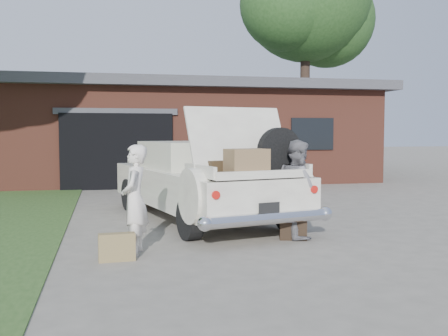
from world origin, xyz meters
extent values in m
plane|color=gray|center=(0.00, 0.00, 0.00)|extent=(90.00, 90.00, 0.00)
cube|color=brown|center=(1.00, 11.50, 1.50)|extent=(12.00, 7.00, 3.00)
cube|color=#4C4C51|center=(1.00, 11.50, 3.15)|extent=(12.80, 7.80, 0.30)
cube|color=black|center=(-1.50, 8.05, 1.10)|extent=(3.20, 0.30, 2.20)
cube|color=#4C4C51|center=(-1.50, 7.98, 2.25)|extent=(3.50, 0.12, 0.18)
cube|color=black|center=(4.50, 7.98, 1.60)|extent=(1.40, 0.08, 1.00)
cylinder|color=#38281E|center=(7.17, 15.44, 3.12)|extent=(0.44, 0.44, 6.24)
sphere|color=#345C26|center=(8.50, 16.03, 6.90)|extent=(4.41, 4.41, 4.41)
sphere|color=#345C26|center=(6.00, 14.71, 7.24)|extent=(4.12, 4.12, 4.12)
cube|color=white|center=(-0.08, 2.34, 0.63)|extent=(2.99, 5.36, 0.66)
cube|color=beige|center=(-0.14, 2.64, 1.21)|extent=(2.07, 2.34, 0.53)
cube|color=black|center=(-0.35, 3.57, 1.19)|extent=(1.55, 0.42, 0.45)
cube|color=black|center=(0.07, 1.70, 1.19)|extent=(1.55, 0.42, 0.45)
cylinder|color=black|center=(-0.57, 0.47, 0.33)|extent=(0.36, 0.70, 0.67)
cylinder|color=black|center=(1.17, 0.86, 0.33)|extent=(0.36, 0.70, 0.67)
cylinder|color=black|center=(-1.32, 3.82, 0.33)|extent=(0.36, 0.70, 0.67)
cylinder|color=black|center=(0.41, 4.21, 0.33)|extent=(0.36, 0.70, 0.67)
cylinder|color=silver|center=(0.49, -0.18, 0.40)|extent=(2.06, 0.63, 0.18)
cylinder|color=#A5140F|center=(-0.33, -0.29, 0.79)|extent=(0.14, 0.13, 0.12)
cylinder|color=#A5140F|center=(1.29, 0.08, 0.79)|extent=(0.14, 0.13, 0.12)
cube|color=black|center=(0.50, -0.20, 0.56)|extent=(0.34, 0.10, 0.17)
cube|color=black|center=(0.35, 0.47, 0.98)|extent=(1.77, 1.43, 0.04)
cube|color=white|center=(-0.44, 0.29, 1.08)|extent=(0.30, 1.10, 0.18)
cube|color=white|center=(1.14, 0.64, 1.08)|extent=(0.30, 1.10, 0.18)
cube|color=white|center=(0.47, -0.08, 1.04)|extent=(1.59, 0.42, 0.12)
cube|color=white|center=(0.28, 0.78, 1.53)|extent=(1.77, 0.87, 1.08)
cube|color=#402F1B|center=(0.04, 0.62, 1.11)|extent=(0.77, 0.58, 0.22)
cube|color=olive|center=(0.24, 0.11, 1.21)|extent=(0.67, 0.51, 0.42)
cube|color=black|center=(0.52, 0.64, 1.10)|extent=(0.71, 0.55, 0.20)
cylinder|color=black|center=(0.90, 0.54, 1.37)|extent=(0.75, 0.32, 0.74)
imported|color=white|center=(-1.44, -0.24, 0.75)|extent=(0.47, 0.61, 1.50)
imported|color=slate|center=(1.13, 0.30, 0.77)|extent=(0.59, 0.76, 1.55)
cube|color=olive|center=(-1.70, -0.61, 0.18)|extent=(0.48, 0.17, 0.36)
cube|color=black|center=(0.99, 0.13, 0.16)|extent=(0.44, 0.25, 0.32)
camera|label=1|loc=(-1.81, -7.43, 1.68)|focal=42.00mm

